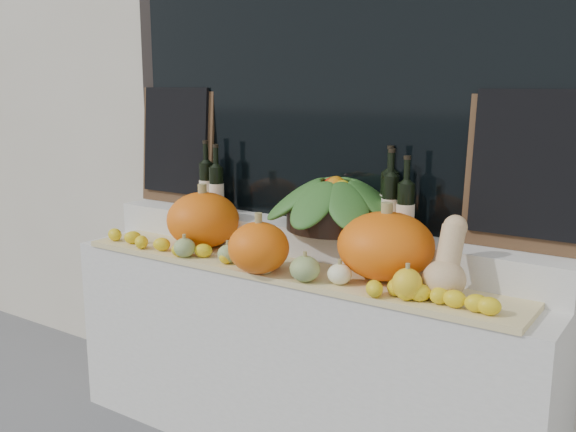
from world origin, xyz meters
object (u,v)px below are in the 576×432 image
at_px(pumpkin_left, 203,220).
at_px(butternut_squash, 447,265).
at_px(pumpkin_right, 386,246).
at_px(wine_bottle_tall, 389,201).
at_px(produce_bowl, 336,202).

xyz_separation_m(pumpkin_left, butternut_squash, (1.23, -0.05, -0.01)).
bearing_deg(pumpkin_right, wine_bottle_tall, 113.37).
relative_size(pumpkin_left, wine_bottle_tall, 0.92).
xyz_separation_m(pumpkin_left, pumpkin_right, (0.95, 0.02, 0.00)).
bearing_deg(wine_bottle_tall, butternut_squash, -39.94).
height_order(butternut_squash, produce_bowl, produce_bowl).
height_order(pumpkin_left, produce_bowl, produce_bowl).
xyz_separation_m(pumpkin_left, produce_bowl, (0.62, 0.19, 0.12)).
bearing_deg(pumpkin_left, produce_bowl, 16.87).
xyz_separation_m(produce_bowl, wine_bottle_tall, (0.22, 0.09, 0.02)).
relative_size(pumpkin_left, produce_bowl, 0.52).
bearing_deg(produce_bowl, pumpkin_right, -26.71).
bearing_deg(wine_bottle_tall, produce_bowl, -157.71).
height_order(pumpkin_right, wine_bottle_tall, wine_bottle_tall).
distance_m(pumpkin_right, wine_bottle_tall, 0.31).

